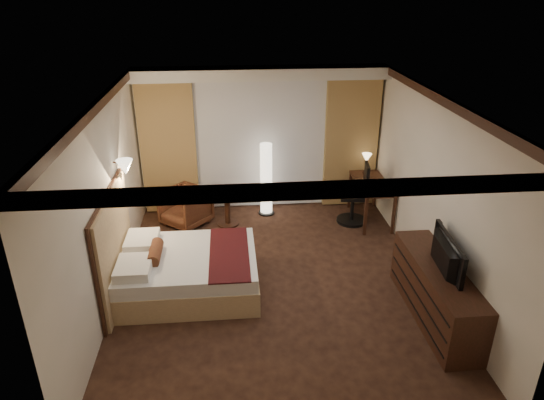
{
  "coord_description": "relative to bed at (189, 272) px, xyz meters",
  "views": [
    {
      "loc": [
        -0.59,
        -5.97,
        4.07
      ],
      "look_at": [
        0.0,
        0.4,
        1.15
      ],
      "focal_mm": 32.0,
      "sensor_mm": 36.0,
      "label": 1
    }
  ],
  "objects": [
    {
      "name": "floor",
      "position": [
        1.23,
        0.06,
        -0.28
      ],
      "size": [
        4.5,
        5.5,
        0.01
      ],
      "primitive_type": "cube",
      "color": "black",
      "rests_on": "ground"
    },
    {
      "name": "ceiling",
      "position": [
        1.23,
        0.06,
        2.42
      ],
      "size": [
        4.5,
        5.5,
        0.01
      ],
      "primitive_type": "cube",
      "color": "white",
      "rests_on": "back_wall"
    },
    {
      "name": "back_wall",
      "position": [
        1.23,
        2.81,
        1.07
      ],
      "size": [
        4.5,
        0.02,
        2.7
      ],
      "primitive_type": "cube",
      "color": "white",
      "rests_on": "floor"
    },
    {
      "name": "left_wall",
      "position": [
        -1.02,
        0.06,
        1.07
      ],
      "size": [
        0.02,
        5.5,
        2.7
      ],
      "primitive_type": "cube",
      "color": "white",
      "rests_on": "floor"
    },
    {
      "name": "right_wall",
      "position": [
        3.48,
        0.06,
        1.07
      ],
      "size": [
        0.02,
        5.5,
        2.7
      ],
      "primitive_type": "cube",
      "color": "white",
      "rests_on": "floor"
    },
    {
      "name": "crown_molding",
      "position": [
        1.23,
        0.06,
        2.36
      ],
      "size": [
        4.5,
        5.5,
        0.12
      ],
      "primitive_type": null,
      "color": "black",
      "rests_on": "ceiling"
    },
    {
      "name": "soffit",
      "position": [
        1.23,
        2.56,
        2.32
      ],
      "size": [
        4.5,
        0.5,
        0.2
      ],
      "primitive_type": "cube",
      "color": "white",
      "rests_on": "ceiling"
    },
    {
      "name": "curtain_sheer",
      "position": [
        1.23,
        2.73,
        0.97
      ],
      "size": [
        2.48,
        0.04,
        2.45
      ],
      "primitive_type": "cube",
      "color": "silver",
      "rests_on": "back_wall"
    },
    {
      "name": "curtain_left_drape",
      "position": [
        -0.47,
        2.67,
        0.97
      ],
      "size": [
        1.0,
        0.14,
        2.45
      ],
      "primitive_type": "cube",
      "color": "#B18251",
      "rests_on": "back_wall"
    },
    {
      "name": "curtain_right_drape",
      "position": [
        2.93,
        2.67,
        0.97
      ],
      "size": [
        1.0,
        0.14,
        2.45
      ],
      "primitive_type": "cube",
      "color": "#B18251",
      "rests_on": "back_wall"
    },
    {
      "name": "wall_sconce",
      "position": [
        -0.86,
        0.75,
        1.34
      ],
      "size": [
        0.24,
        0.24,
        0.24
      ],
      "primitive_type": null,
      "color": "white",
      "rests_on": "left_wall"
    },
    {
      "name": "bed",
      "position": [
        0.0,
        0.0,
        0.0
      ],
      "size": [
        1.93,
        1.5,
        0.56
      ],
      "primitive_type": null,
      "color": "white",
      "rests_on": "floor"
    },
    {
      "name": "headboard",
      "position": [
        -0.97,
        0.0,
        0.47
      ],
      "size": [
        0.12,
        1.8,
        1.5
      ],
      "primitive_type": null,
      "color": "tan",
      "rests_on": "floor"
    },
    {
      "name": "armchair",
      "position": [
        -0.19,
        2.06,
        0.09
      ],
      "size": [
        0.99,
        0.98,
        0.74
      ],
      "primitive_type": "imported",
      "rotation": [
        0.0,
        0.0,
        -0.71
      ],
      "color": "#512218",
      "rests_on": "floor"
    },
    {
      "name": "side_table",
      "position": [
        0.56,
        1.99,
        0.02
      ],
      "size": [
        0.55,
        0.55,
        0.6
      ],
      "primitive_type": null,
      "color": "black",
      "rests_on": "floor"
    },
    {
      "name": "floor_lamp",
      "position": [
        1.3,
        2.37,
        0.42
      ],
      "size": [
        0.29,
        0.29,
        1.4
      ],
      "primitive_type": null,
      "color": "white",
      "rests_on": "floor"
    },
    {
      "name": "desk",
      "position": [
        3.18,
        1.93,
        0.09
      ],
      "size": [
        0.55,
        1.24,
        0.75
      ],
      "primitive_type": null,
      "color": "black",
      "rests_on": "floor"
    },
    {
      "name": "desk_lamp",
      "position": [
        3.18,
        2.4,
        0.64
      ],
      "size": [
        0.18,
        0.18,
        0.34
      ],
      "primitive_type": null,
      "color": "#FFD899",
      "rests_on": "desk"
    },
    {
      "name": "office_chair",
      "position": [
        2.83,
        1.88,
        0.29
      ],
      "size": [
        0.63,
        0.63,
        1.14
      ],
      "primitive_type": null,
      "rotation": [
        0.0,
        0.0,
        -0.17
      ],
      "color": "black",
      "rests_on": "floor"
    },
    {
      "name": "dresser",
      "position": [
        3.23,
        -0.94,
        0.1
      ],
      "size": [
        0.5,
        1.97,
        0.77
      ],
      "primitive_type": null,
      "color": "black",
      "rests_on": "floor"
    },
    {
      "name": "television",
      "position": [
        3.2,
        -0.94,
        0.78
      ],
      "size": [
        0.68,
        1.08,
        0.13
      ],
      "primitive_type": "imported",
      "rotation": [
        0.0,
        0.0,
        1.48
      ],
      "color": "black",
      "rests_on": "dresser"
    }
  ]
}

